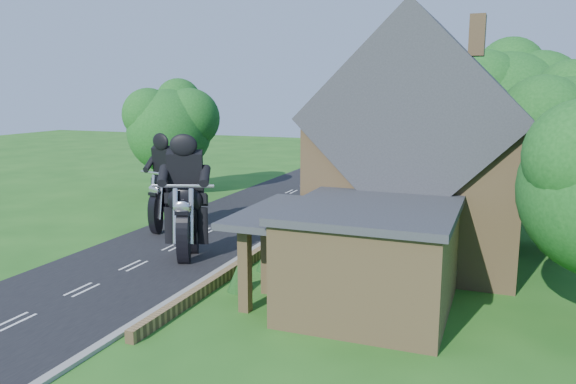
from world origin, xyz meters
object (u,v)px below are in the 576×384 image
(motorcycle_follow, at_px, (166,217))
(annex, at_px, (367,255))
(house, at_px, (421,155))
(garden_wall, at_px, (278,241))
(motorcycle_lead, at_px, (188,241))

(motorcycle_follow, bearing_deg, annex, 166.10)
(motorcycle_follow, bearing_deg, house, -163.29)
(garden_wall, relative_size, motorcycle_lead, 12.87)
(garden_wall, height_order, motorcycle_follow, motorcycle_follow)
(annex, bearing_deg, house, 84.76)
(annex, relative_size, motorcycle_lead, 4.12)
(house, height_order, annex, house)
(annex, height_order, motorcycle_follow, annex)
(garden_wall, relative_size, annex, 3.12)
(house, relative_size, motorcycle_lead, 5.99)
(house, relative_size, annex, 1.45)
(motorcycle_lead, relative_size, motorcycle_follow, 1.07)
(motorcycle_follow, bearing_deg, garden_wall, -169.32)
(garden_wall, bearing_deg, annex, -46.16)
(house, bearing_deg, motorcycle_lead, -154.09)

